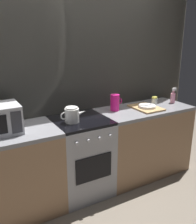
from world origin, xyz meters
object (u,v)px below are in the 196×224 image
at_px(spice_jar, 154,101).
at_px(stove_unit, 81,156).
at_px(pitcher, 115,102).
at_px(kettle, 72,115).
at_px(spray_bottle, 173,97).
at_px(dish_pile, 146,107).

bearing_deg(spice_jar, stove_unit, -176.84).
bearing_deg(pitcher, stove_unit, -169.41).
xyz_separation_m(stove_unit, spice_jar, (1.11, 0.06, 0.50)).
height_order(stove_unit, spice_jar, spice_jar).
height_order(kettle, spice_jar, kettle).
bearing_deg(spray_bottle, pitcher, 173.76).
bearing_deg(stove_unit, spray_bottle, 0.01).
bearing_deg(dish_pile, spice_jar, 24.59).
bearing_deg(dish_pile, pitcher, 160.89).
height_order(pitcher, dish_pile, pitcher).
bearing_deg(spray_bottle, dish_pile, -175.62).
height_order(kettle, pitcher, pitcher).
distance_m(kettle, spice_jar, 1.23).
distance_m(stove_unit, dish_pile, 1.01).
distance_m(dish_pile, spice_jar, 0.24).
relative_size(dish_pile, spice_jar, 3.81).
xyz_separation_m(pitcher, dish_pile, (0.38, -0.13, -0.08)).
distance_m(pitcher, spray_bottle, 0.88).
relative_size(dish_pile, spray_bottle, 1.97).
distance_m(kettle, pitcher, 0.64).
bearing_deg(stove_unit, kettle, -162.57).
height_order(spice_jar, spray_bottle, spray_bottle).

